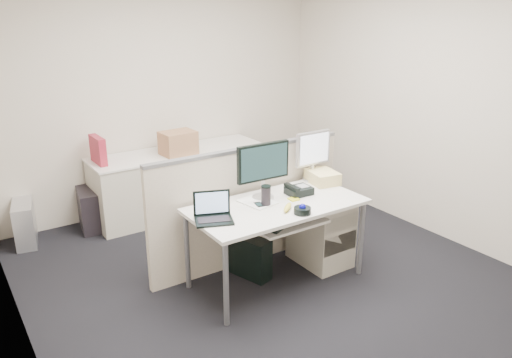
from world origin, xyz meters
TOP-DOWN VIEW (x-y plane):
  - floor at (0.00, 0.00)m, footprint 4.00×4.50m
  - wall_back at (0.00, 2.25)m, footprint 4.00×0.02m
  - wall_left at (-2.00, 0.00)m, footprint 0.02×4.50m
  - wall_right at (2.00, 0.00)m, footprint 0.02×4.50m
  - desk at (0.00, 0.00)m, footprint 1.50×0.75m
  - keyboard_tray at (0.00, -0.18)m, footprint 0.62×0.32m
  - drawer_pedestal at (0.55, 0.05)m, footprint 0.40×0.55m
  - cubicle_partition at (0.00, 0.45)m, footprint 2.00×0.06m
  - back_counter at (0.00, 1.93)m, footprint 2.00×0.60m
  - monitor_main at (-0.02, 0.18)m, footprint 0.50×0.21m
  - monitor_small at (0.65, 0.32)m, footprint 0.38×0.19m
  - laptop at (-0.62, -0.02)m, footprint 0.35×0.31m
  - trackball at (0.05, -0.28)m, footprint 0.17×0.17m
  - desk_phone at (0.30, 0.08)m, footprint 0.22×0.18m
  - paper_stack at (-0.12, 0.12)m, footprint 0.28×0.33m
  - sticky_pad at (0.18, 0.00)m, footprint 0.09×0.09m
  - travel_mug at (-0.10, 0.02)m, footprint 0.08×0.08m
  - banana at (0.00, -0.15)m, footprint 0.18×0.16m
  - cellphone at (-0.15, 0.05)m, footprint 0.08×0.12m
  - manila_folders at (0.68, 0.20)m, footprint 0.29×0.34m
  - keyboard at (-0.05, -0.14)m, footprint 0.49×0.35m
  - pc_tower_desk at (-0.15, 0.20)m, footprint 0.27×0.43m
  - pc_tower_spare_dark at (-1.05, 2.03)m, footprint 0.26×0.50m
  - pc_tower_spare_silver at (-1.70, 2.03)m, footprint 0.28×0.50m
  - cardboard_box_left at (-0.05, 1.81)m, footprint 0.39×0.30m
  - cardboard_box_right at (0.00, 1.90)m, footprint 0.41×0.36m
  - red_binder at (-0.90, 1.96)m, footprint 0.08×0.33m

SIDE VIEW (x-z plane):
  - floor at x=0.00m, z-range -0.01..0.00m
  - pc_tower_desk at x=-0.15m, z-range 0.00..0.38m
  - pc_tower_spare_silver at x=-1.70m, z-range 0.00..0.44m
  - pc_tower_spare_dark at x=-1.05m, z-range 0.00..0.44m
  - drawer_pedestal at x=0.55m, z-range 0.00..0.65m
  - back_counter at x=0.00m, z-range 0.00..0.72m
  - cubicle_partition at x=0.00m, z-range 0.00..1.10m
  - keyboard_tray at x=0.00m, z-range 0.61..0.63m
  - keyboard at x=-0.05m, z-range 0.63..0.66m
  - desk at x=0.00m, z-range 0.30..1.03m
  - sticky_pad at x=0.18m, z-range 0.73..0.74m
  - paper_stack at x=-0.12m, z-range 0.73..0.74m
  - cellphone at x=-0.15m, z-range 0.73..0.74m
  - banana at x=0.00m, z-range 0.73..0.77m
  - trackball at x=0.05m, z-range 0.73..0.78m
  - desk_phone at x=0.30m, z-range 0.73..0.80m
  - manila_folders at x=0.68m, z-range 0.73..0.84m
  - travel_mug at x=-0.10m, z-range 0.73..0.90m
  - laptop at x=-0.62m, z-range 0.73..0.95m
  - cardboard_box_right at x=0.00m, z-range 0.72..0.97m
  - cardboard_box_left at x=-0.05m, z-range 0.72..1.00m
  - red_binder at x=-0.90m, z-range 0.72..1.03m
  - monitor_small at x=0.65m, z-range 0.73..1.20m
  - monitor_main at x=-0.02m, z-range 0.73..1.23m
  - wall_back at x=0.00m, z-range 0.00..2.70m
  - wall_left at x=-2.00m, z-range 0.00..2.70m
  - wall_right at x=2.00m, z-range 0.00..2.70m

